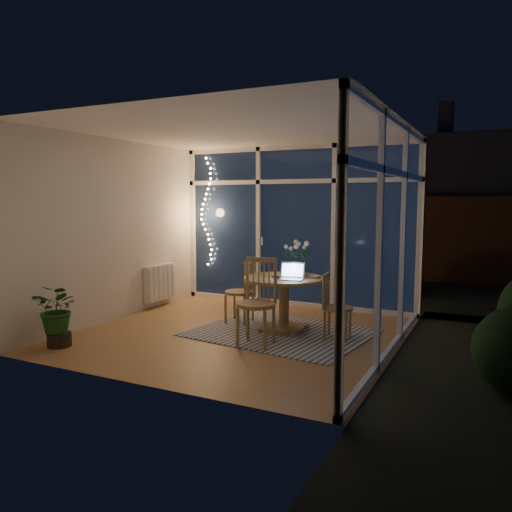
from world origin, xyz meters
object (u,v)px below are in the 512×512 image
(dining_table, at_px, (284,304))
(potted_plant, at_px, (58,315))
(laptop, at_px, (291,271))
(chair_right, at_px, (338,307))
(chair_front, at_px, (256,302))
(flower_vase, at_px, (298,267))
(chair_left, at_px, (239,291))

(dining_table, xyz_separation_m, potted_plant, (-2.13, -1.81, 0.02))
(laptop, bearing_deg, chair_right, -3.56)
(chair_front, bearing_deg, potted_plant, -159.65)
(potted_plant, bearing_deg, chair_right, 30.92)
(dining_table, distance_m, flower_vase, 0.54)
(dining_table, relative_size, potted_plant, 1.40)
(laptop, bearing_deg, flower_vase, 87.83)
(chair_front, height_order, potted_plant, chair_front)
(chair_right, xyz_separation_m, potted_plant, (-2.89, -1.73, -0.04))
(chair_left, height_order, chair_front, chair_front)
(chair_left, xyz_separation_m, potted_plant, (-1.38, -1.96, -0.08))
(chair_right, height_order, chair_front, chair_front)
(dining_table, height_order, chair_left, chair_left)
(chair_right, relative_size, flower_vase, 4.01)
(laptop, bearing_deg, chair_front, -116.69)
(flower_vase, relative_size, potted_plant, 0.28)
(dining_table, xyz_separation_m, chair_left, (-0.75, 0.15, 0.10))
(chair_front, xyz_separation_m, flower_vase, (0.13, 1.02, 0.30))
(chair_front, bearing_deg, dining_table, 81.07)
(chair_right, distance_m, chair_front, 1.05)
(dining_table, height_order, chair_front, chair_front)
(chair_left, relative_size, chair_right, 1.09)
(chair_left, height_order, chair_right, chair_left)
(chair_left, bearing_deg, dining_table, 75.51)
(laptop, relative_size, flower_vase, 1.50)
(dining_table, bearing_deg, chair_front, -92.69)
(chair_front, xyz_separation_m, potted_plant, (-2.09, -1.05, -0.15))
(flower_vase, bearing_deg, chair_front, -97.51)
(chair_front, bearing_deg, laptop, 66.77)
(flower_vase, height_order, potted_plant, flower_vase)
(dining_table, distance_m, potted_plant, 2.79)
(dining_table, xyz_separation_m, flower_vase, (0.10, 0.26, 0.47))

